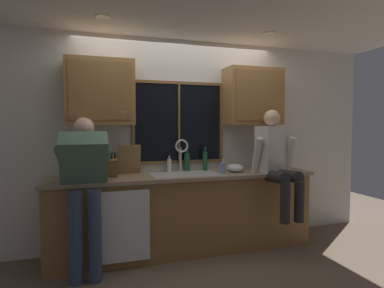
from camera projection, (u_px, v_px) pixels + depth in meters
back_wall at (177, 142)px, 4.10m from camera, size 5.46×0.12×2.55m
ceiling_downlight_left at (103, 17)px, 3.12m from camera, size 0.14×0.14×0.01m
ceiling_downlight_right at (269, 33)px, 3.68m from camera, size 0.14×0.14×0.01m
window_glass at (179, 123)px, 4.02m from camera, size 1.10×0.02×0.95m
window_frame_top at (179, 83)px, 3.98m from camera, size 1.17×0.02×0.04m
window_frame_bottom at (179, 162)px, 4.04m from camera, size 1.17×0.02×0.04m
window_frame_left at (133, 122)px, 3.84m from camera, size 0.03×0.02×0.95m
window_frame_right at (221, 123)px, 4.19m from camera, size 0.03×0.02×0.95m
window_mullion_center at (179, 123)px, 4.01m from camera, size 0.02×0.02×0.95m
lower_cabinet_run at (185, 214)px, 3.82m from camera, size 3.06×0.58×0.88m
countertop at (185, 176)px, 3.77m from camera, size 3.12×0.62×0.04m
dishwasher_front at (120, 227)px, 3.28m from camera, size 0.60×0.02×0.74m
upper_cabinet_left at (100, 92)px, 3.56m from camera, size 0.73×0.36×0.72m
upper_cabinet_right at (253, 97)px, 4.14m from camera, size 0.73×0.36×0.72m
sink at (186, 182)px, 3.79m from camera, size 0.80×0.46×0.21m
faucet at (182, 151)px, 3.94m from camera, size 0.18×0.09×0.40m
person_standing at (84, 179)px, 3.13m from camera, size 0.53×0.68×1.57m
person_sitting_on_counter at (276, 158)px, 3.83m from camera, size 0.54×0.66×1.26m
knife_block at (111, 167)px, 3.56m from camera, size 0.12×0.18×0.32m
cutting_board at (129, 159)px, 3.78m from camera, size 0.26×0.09×0.35m
mixing_bowl at (235, 168)px, 3.95m from camera, size 0.21×0.21×0.10m
soap_dispenser at (223, 168)px, 3.80m from camera, size 0.06×0.07×0.18m
bottle_green_glass at (169, 165)px, 3.93m from camera, size 0.05×0.05×0.21m
bottle_tall_clear at (205, 161)px, 4.05m from camera, size 0.06×0.06×0.31m
bottle_amber_small at (187, 161)px, 4.02m from camera, size 0.07×0.07×0.29m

